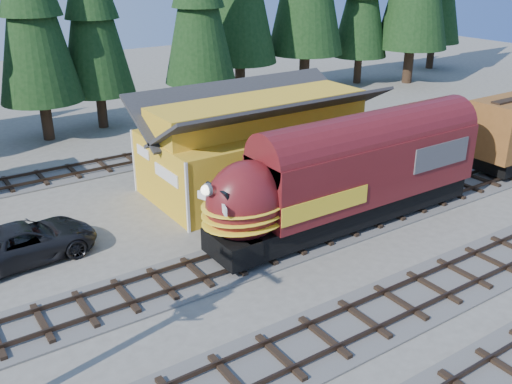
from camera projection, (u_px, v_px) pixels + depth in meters
ground at (404, 264)px, 23.45m from camera, size 120.00×120.00×0.00m
track_siding at (474, 182)px, 31.65m from camera, size 68.00×3.20×0.33m
track_spur at (38, 180)px, 32.02m from camera, size 32.00×3.20×0.33m
depot at (260, 133)px, 30.33m from camera, size 12.80×7.00×5.30m
locomotive at (342, 181)px, 25.61m from camera, size 14.68×2.92×3.99m
pickup_truck_a at (25, 242)px, 23.50m from camera, size 5.94×3.02×1.61m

